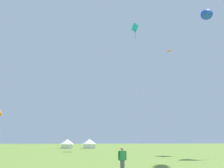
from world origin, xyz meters
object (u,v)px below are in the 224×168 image
(person_spectator, at_px, (122,161))
(festival_tent_right, at_px, (67,143))
(kite_orange_parafoil, at_px, (169,52))
(kite_blue_delta, at_px, (207,12))
(festival_tent_left, at_px, (89,143))
(kite_cyan_diamond, at_px, (135,29))

(person_spectator, relative_size, festival_tent_right, 0.40)
(kite_orange_parafoil, height_order, festival_tent_right, kite_orange_parafoil)
(kite_blue_delta, height_order, festival_tent_left, kite_blue_delta)
(festival_tent_right, bearing_deg, person_spectator, -84.64)
(kite_blue_delta, bearing_deg, festival_tent_right, 132.10)
(kite_orange_parafoil, bearing_deg, kite_blue_delta, -101.12)
(person_spectator, bearing_deg, kite_orange_parafoil, 59.24)
(kite_cyan_diamond, xyz_separation_m, festival_tent_left, (-11.16, 16.01, -32.22))
(kite_cyan_diamond, xyz_separation_m, kite_orange_parafoil, (17.33, 13.64, 0.40))
(kite_cyan_diamond, bearing_deg, kite_orange_parafoil, 38.20)
(kite_cyan_diamond, relative_size, kite_orange_parafoil, 1.03)
(kite_blue_delta, xyz_separation_m, kite_orange_parafoil, (5.93, 30.15, 4.83))
(kite_cyan_diamond, height_order, festival_tent_right, kite_cyan_diamond)
(festival_tent_right, bearing_deg, kite_blue_delta, -47.90)
(kite_cyan_diamond, bearing_deg, person_spectator, -109.20)
(kite_blue_delta, bearing_deg, kite_cyan_diamond, 124.63)
(festival_tent_left, bearing_deg, kite_cyan_diamond, -55.13)
(person_spectator, relative_size, festival_tent_left, 0.39)
(kite_orange_parafoil, relative_size, person_spectator, 20.13)
(kite_orange_parafoil, bearing_deg, kite_cyan_diamond, -141.80)
(person_spectator, height_order, festival_tent_left, festival_tent_left)
(kite_blue_delta, bearing_deg, kite_orange_parafoil, 78.88)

